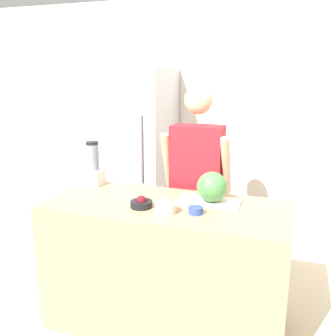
{
  "coord_description": "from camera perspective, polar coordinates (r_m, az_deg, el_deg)",
  "views": [
    {
      "loc": [
        0.82,
        -1.94,
        1.82
      ],
      "look_at": [
        0.0,
        0.41,
        1.19
      ],
      "focal_mm": 40.0,
      "sensor_mm": 36.0,
      "label": 1
    }
  ],
  "objects": [
    {
      "name": "bowl_cream",
      "position": [
        2.44,
        -0.35,
        -5.87
      ],
      "size": [
        0.14,
        0.14,
        0.11
      ],
      "color": "beige",
      "rests_on": "counter_island"
    },
    {
      "name": "bowl_cherries",
      "position": [
        2.54,
        -4.08,
        -5.38
      ],
      "size": [
        0.15,
        0.15,
        0.08
      ],
      "color": "black",
      "rests_on": "counter_island"
    },
    {
      "name": "cutting_board",
      "position": [
        2.66,
        6.33,
        -5.07
      ],
      "size": [
        0.43,
        0.23,
        0.01
      ],
      "color": "white",
      "rests_on": "counter_island"
    },
    {
      "name": "counter_island",
      "position": [
        2.8,
        -0.26,
        -14.63
      ],
      "size": [
        1.69,
        0.74,
        0.94
      ],
      "color": "tan",
      "rests_on": "ground_plane"
    },
    {
      "name": "person",
      "position": [
        3.12,
        4.39,
        -3.12
      ],
      "size": [
        0.56,
        0.27,
        1.73
      ],
      "color": "#333338",
      "rests_on": "ground_plane"
    },
    {
      "name": "refrigerator",
      "position": [
        4.03,
        -4.58,
        1.47
      ],
      "size": [
        0.69,
        0.76,
        1.87
      ],
      "color": "#B7B7BC",
      "rests_on": "ground_plane"
    },
    {
      "name": "wall_back",
      "position": [
        4.13,
        7.69,
        6.82
      ],
      "size": [
        8.0,
        0.06,
        2.6
      ],
      "color": "white",
      "rests_on": "ground_plane"
    },
    {
      "name": "watermelon",
      "position": [
        2.6,
        6.73,
        -2.87
      ],
      "size": [
        0.21,
        0.21,
        0.21
      ],
      "color": "#4C8C47",
      "rests_on": "cutting_board"
    },
    {
      "name": "bowl_small_blue",
      "position": [
        2.43,
        4.24,
        -6.44
      ],
      "size": [
        0.1,
        0.1,
        0.05
      ],
      "color": "#334C9E",
      "rests_on": "counter_island"
    },
    {
      "name": "blender",
      "position": [
        3.08,
        -11.35,
        0.11
      ],
      "size": [
        0.15,
        0.15,
        0.36
      ],
      "color": "silver",
      "rests_on": "counter_island"
    }
  ]
}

